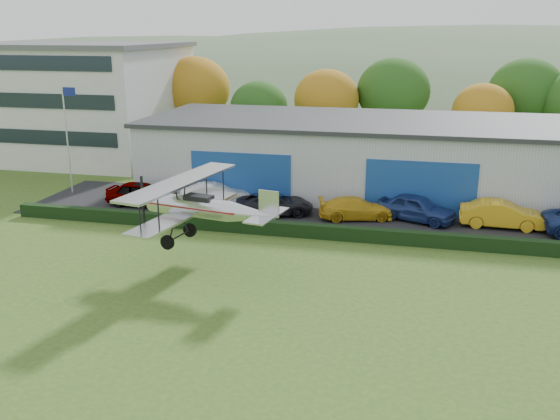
% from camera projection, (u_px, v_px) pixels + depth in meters
% --- Properties ---
extents(ground, '(300.00, 300.00, 0.00)m').
position_uv_depth(ground, '(253.00, 397.00, 20.01)').
color(ground, '#35591C').
rests_on(ground, ground).
extents(apron, '(48.00, 9.00, 0.05)m').
position_uv_depth(apron, '(386.00, 218.00, 38.93)').
color(apron, black).
rests_on(apron, ground).
extents(hedge, '(46.00, 0.60, 0.80)m').
position_uv_depth(hedge, '(381.00, 236.00, 34.34)').
color(hedge, black).
rests_on(hedge, ground).
extents(hangar, '(40.60, 12.60, 5.30)m').
position_uv_depth(hangar, '(422.00, 157.00, 44.25)').
color(hangar, '#B2B7BC').
rests_on(hangar, ground).
extents(office_block, '(20.60, 15.60, 10.40)m').
position_uv_depth(office_block, '(66.00, 100.00, 57.29)').
color(office_block, silver).
rests_on(office_block, ground).
extents(flagpole, '(1.05, 0.10, 8.00)m').
position_uv_depth(flagpole, '(68.00, 128.00, 43.51)').
color(flagpole, silver).
rests_on(flagpole, ground).
extents(tree_belt, '(75.70, 13.22, 10.12)m').
position_uv_depth(tree_belt, '(380.00, 97.00, 56.10)').
color(tree_belt, '#3D2614').
rests_on(tree_belt, ground).
extents(distant_hills, '(430.00, 196.00, 56.00)m').
position_uv_depth(distant_hills, '(385.00, 129.00, 155.29)').
color(distant_hills, '#4C6642').
rests_on(distant_hills, ground).
extents(car_0, '(4.87, 2.05, 1.64)m').
position_uv_depth(car_0, '(142.00, 194.00, 41.30)').
color(car_0, gray).
rests_on(car_0, apron).
extents(car_1, '(5.01, 3.17, 1.56)m').
position_uv_depth(car_1, '(216.00, 195.00, 41.19)').
color(car_1, silver).
rests_on(car_1, apron).
extents(car_2, '(5.45, 3.72, 1.38)m').
position_uv_depth(car_2, '(275.00, 204.00, 39.40)').
color(car_2, black).
rests_on(car_2, apron).
extents(car_3, '(5.06, 3.11, 1.37)m').
position_uv_depth(car_3, '(356.00, 208.00, 38.45)').
color(car_3, gold).
rests_on(car_3, apron).
extents(car_4, '(5.22, 3.61, 1.65)m').
position_uv_depth(car_4, '(417.00, 208.00, 38.04)').
color(car_4, navy).
rests_on(car_4, apron).
extents(car_5, '(4.95, 1.83, 1.62)m').
position_uv_depth(car_5, '(502.00, 214.00, 36.79)').
color(car_5, gold).
rests_on(car_5, apron).
extents(biplane, '(7.72, 8.81, 3.28)m').
position_uv_depth(biplane, '(201.00, 206.00, 29.61)').
color(biplane, silver).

